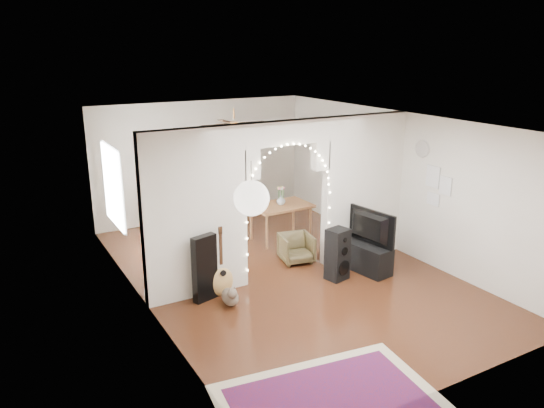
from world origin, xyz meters
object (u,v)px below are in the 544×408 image
dining_chair_left (211,261)px  floor_speaker (337,254)px  media_console (365,257)px  acoustic_guitar (221,271)px  dining_chair_right (296,248)px  bookcase (190,204)px  dining_table (281,208)px

dining_chair_left → floor_speaker: bearing=-20.1°
media_console → floor_speaker: bearing=176.4°
dining_chair_left → media_console: bearing=-11.4°
acoustic_guitar → media_console: size_ratio=0.99×
floor_speaker → dining_chair_right: 1.03m
floor_speaker → dining_chair_left: floor_speaker is taller
floor_speaker → bookcase: size_ratio=0.68×
media_console → dining_chair_right: bearing=123.9°
bookcase → dining_chair_right: (1.15, -2.37, -0.40)m
media_console → dining_table: bearing=95.1°
dining_table → floor_speaker: bearing=-95.1°
media_console → bookcase: bearing=112.6°
bookcase → dining_chair_right: bearing=-74.2°
acoustic_guitar → dining_chair_right: (1.78, 0.60, -0.17)m
media_console → dining_chair_left: bearing=146.0°
dining_table → acoustic_guitar: bearing=-141.9°
acoustic_guitar → dining_table: size_ratio=0.81×
bookcase → floor_speaker: bearing=-78.1°
acoustic_guitar → dining_chair_left: (0.18, 0.84, -0.19)m
acoustic_guitar → bookcase: (0.64, 2.97, 0.24)m
bookcase → dining_table: size_ratio=1.10×
bookcase → dining_table: 1.93m
acoustic_guitar → media_console: 2.67m
dining_table → dining_chair_left: size_ratio=2.24×
media_console → dining_chair_right: (-0.85, 0.93, 0.02)m
dining_chair_left → dining_chair_right: bearing=5.6°
floor_speaker → acoustic_guitar: bearing=155.9°
floor_speaker → media_console: floor_speaker is taller
media_console → bookcase: (-2.00, 3.31, 0.42)m
media_console → dining_table: size_ratio=0.82×
floor_speaker → media_console: size_ratio=0.90×
floor_speaker → dining_table: (0.14, 2.15, 0.23)m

